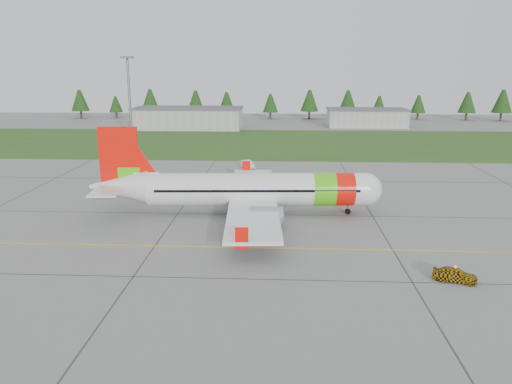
{
  "coord_description": "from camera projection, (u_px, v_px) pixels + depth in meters",
  "views": [
    {
      "loc": [
        -1.74,
        -41.31,
        18.55
      ],
      "look_at": [
        -4.71,
        17.26,
        3.7
      ],
      "focal_mm": 35.0,
      "sensor_mm": 36.0,
      "label": 1
    }
  ],
  "objects": [
    {
      "name": "hangar_west",
      "position": [
        189.0,
        119.0,
        151.7
      ],
      "size": [
        32.0,
        14.0,
        6.0
      ],
      "primitive_type": "cube",
      "color": "#A8A8A3",
      "rests_on": "ground"
    },
    {
      "name": "ground",
      "position": [
        299.0,
        280.0,
        44.47
      ],
      "size": [
        320.0,
        320.0,
        0.0
      ],
      "primitive_type": "plane",
      "color": "gray",
      "rests_on": "ground"
    },
    {
      "name": "taxi_guideline",
      "position": [
        296.0,
        248.0,
        52.21
      ],
      "size": [
        120.0,
        0.25,
        0.02
      ],
      "primitive_type": "cube",
      "color": "gold",
      "rests_on": "ground"
    },
    {
      "name": "follow_me_car",
      "position": [
        456.0,
        261.0,
        43.8
      ],
      "size": [
        1.7,
        1.84,
        3.76
      ],
      "primitive_type": "imported",
      "rotation": [
        0.0,
        0.0,
        1.25
      ],
      "color": "#DAA00C",
      "rests_on": "ground"
    },
    {
      "name": "aircraft",
      "position": [
        250.0,
        190.0,
        63.51
      ],
      "size": [
        37.26,
        34.33,
        11.28
      ],
      "rotation": [
        0.0,
        0.0,
        0.06
      ],
      "color": "white",
      "rests_on": "ground"
    },
    {
      "name": "hangar_east",
      "position": [
        366.0,
        118.0,
        156.84
      ],
      "size": [
        24.0,
        12.0,
        5.2
      ],
      "primitive_type": "cube",
      "color": "#A8A8A3",
      "rests_on": "ground"
    },
    {
      "name": "grass_strip",
      "position": [
        288.0,
        143.0,
        123.85
      ],
      "size": [
        320.0,
        50.0,
        0.03
      ],
      "primitive_type": "cube",
      "color": "#30561E",
      "rests_on": "ground"
    },
    {
      "name": "treeline",
      "position": [
        286.0,
        105.0,
        176.84
      ],
      "size": [
        160.0,
        8.0,
        10.0
      ],
      "primitive_type": null,
      "color": "#1C3F14",
      "rests_on": "ground"
    },
    {
      "name": "service_van",
      "position": [
        247.0,
        156.0,
        92.6
      ],
      "size": [
        2.05,
        2.0,
        4.53
      ],
      "primitive_type": "imported",
      "rotation": [
        0.0,
        0.0,
        0.42
      ],
      "color": "silver",
      "rests_on": "ground"
    },
    {
      "name": "floodlight_mast",
      "position": [
        130.0,
        110.0,
        99.73
      ],
      "size": [
        0.5,
        0.5,
        20.0
      ],
      "primitive_type": "cylinder",
      "color": "slate",
      "rests_on": "ground"
    }
  ]
}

